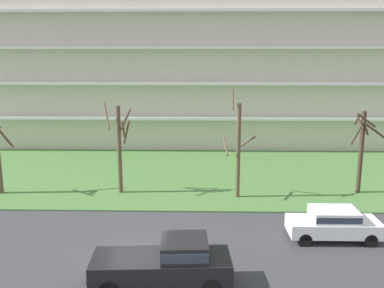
{
  "coord_description": "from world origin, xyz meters",
  "views": [
    {
      "loc": [
        2.77,
        -17.16,
        8.92
      ],
      "look_at": [
        2.21,
        6.0,
        4.04
      ],
      "focal_mm": 39.66,
      "sensor_mm": 36.0,
      "label": 1
    }
  ],
  "objects_px": {
    "tree_right": "(362,147)",
    "sedan_white_near_left": "(333,223)",
    "pickup_black_center_right": "(168,262)",
    "tree_left": "(119,145)",
    "tree_center": "(238,149)"
  },
  "relations": [
    {
      "from": "tree_left",
      "to": "tree_center",
      "type": "relative_size",
      "value": 0.87
    },
    {
      "from": "sedan_white_near_left",
      "to": "pickup_black_center_right",
      "type": "height_order",
      "value": "pickup_black_center_right"
    },
    {
      "from": "tree_left",
      "to": "tree_right",
      "type": "height_order",
      "value": "tree_left"
    },
    {
      "from": "sedan_white_near_left",
      "to": "pickup_black_center_right",
      "type": "distance_m",
      "value": 8.98
    },
    {
      "from": "tree_right",
      "to": "sedan_white_near_left",
      "type": "height_order",
      "value": "tree_right"
    },
    {
      "from": "tree_center",
      "to": "tree_right",
      "type": "height_order",
      "value": "tree_center"
    },
    {
      "from": "tree_center",
      "to": "pickup_black_center_right",
      "type": "distance_m",
      "value": 11.41
    },
    {
      "from": "sedan_white_near_left",
      "to": "tree_left",
      "type": "bearing_deg",
      "value": -30.44
    },
    {
      "from": "sedan_white_near_left",
      "to": "pickup_black_center_right",
      "type": "relative_size",
      "value": 0.8
    },
    {
      "from": "tree_right",
      "to": "pickup_black_center_right",
      "type": "bearing_deg",
      "value": -134.87
    },
    {
      "from": "tree_right",
      "to": "pickup_black_center_right",
      "type": "height_order",
      "value": "tree_right"
    },
    {
      "from": "tree_left",
      "to": "tree_right",
      "type": "distance_m",
      "value": 15.56
    },
    {
      "from": "tree_center",
      "to": "tree_left",
      "type": "bearing_deg",
      "value": 174.61
    },
    {
      "from": "tree_left",
      "to": "pickup_black_center_right",
      "type": "distance_m",
      "value": 12.22
    },
    {
      "from": "tree_center",
      "to": "tree_right",
      "type": "xyz_separation_m",
      "value": [
        8.01,
        1.0,
        -0.07
      ]
    }
  ]
}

